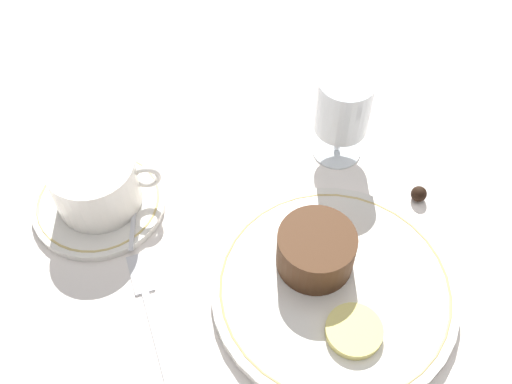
{
  "coord_description": "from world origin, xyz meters",
  "views": [
    {
      "loc": [
        -0.13,
        -0.31,
        0.58
      ],
      "look_at": [
        -0.09,
        0.1,
        0.04
      ],
      "focal_mm": 42.0,
      "sensor_mm": 36.0,
      "label": 1
    }
  ],
  "objects_px": {
    "dinner_plate": "(334,289)",
    "fork": "(151,314)",
    "wine_glass": "(343,110)",
    "coffee_cup": "(95,182)",
    "dessert_cake": "(316,250)"
  },
  "relations": [
    {
      "from": "dinner_plate",
      "to": "fork",
      "type": "distance_m",
      "value": 0.2
    },
    {
      "from": "dinner_plate",
      "to": "coffee_cup",
      "type": "xyz_separation_m",
      "value": [
        -0.25,
        0.14,
        0.04
      ]
    },
    {
      "from": "wine_glass",
      "to": "fork",
      "type": "xyz_separation_m",
      "value": [
        -0.24,
        -0.21,
        -0.07
      ]
    },
    {
      "from": "dinner_plate",
      "to": "wine_glass",
      "type": "relative_size",
      "value": 2.22
    },
    {
      "from": "coffee_cup",
      "to": "dessert_cake",
      "type": "height_order",
      "value": "coffee_cup"
    },
    {
      "from": "wine_glass",
      "to": "dessert_cake",
      "type": "relative_size",
      "value": 1.42
    },
    {
      "from": "coffee_cup",
      "to": "fork",
      "type": "bearing_deg",
      "value": -68.64
    },
    {
      "from": "dinner_plate",
      "to": "wine_glass",
      "type": "distance_m",
      "value": 0.21
    },
    {
      "from": "coffee_cup",
      "to": "fork",
      "type": "relative_size",
      "value": 0.64
    },
    {
      "from": "dinner_plate",
      "to": "fork",
      "type": "bearing_deg",
      "value": -177.74
    },
    {
      "from": "wine_glass",
      "to": "dinner_plate",
      "type": "bearing_deg",
      "value": -101.05
    },
    {
      "from": "coffee_cup",
      "to": "wine_glass",
      "type": "xyz_separation_m",
      "value": [
        0.29,
        0.06,
        0.03
      ]
    },
    {
      "from": "dinner_plate",
      "to": "fork",
      "type": "relative_size",
      "value": 1.34
    },
    {
      "from": "wine_glass",
      "to": "fork",
      "type": "relative_size",
      "value": 0.6
    },
    {
      "from": "coffee_cup",
      "to": "fork",
      "type": "distance_m",
      "value": 0.17
    }
  ]
}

